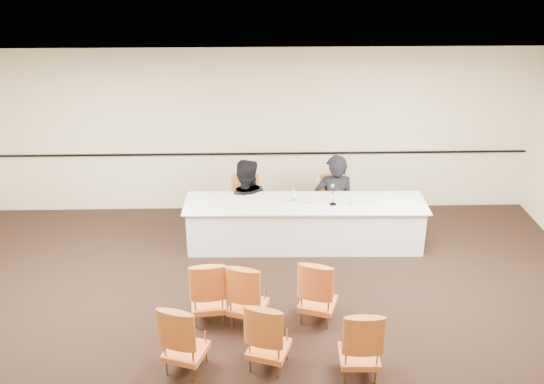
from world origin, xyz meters
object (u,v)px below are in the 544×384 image
(water_bottle, at_px, (294,196))
(aud_chair_front_left, at_px, (208,289))
(drinking_glass, at_px, (313,201))
(aud_chair_back_left, at_px, (185,336))
(coffee_cup, at_px, (354,202))
(aud_chair_back_mid, at_px, (269,333))
(panelist_second, at_px, (245,209))
(microphone, at_px, (333,196))
(aud_chair_back_right, at_px, (360,341))
(panelist_main_chair, at_px, (334,204))
(aud_chair_front_mid, at_px, (248,292))
(aud_chair_front_right, at_px, (318,289))
(panel_table, at_px, (305,224))
(panelist_second_chair, at_px, (245,205))
(panelist_main, at_px, (334,207))

(water_bottle, relative_size, aud_chair_front_left, 0.24)
(drinking_glass, bearing_deg, aud_chair_back_left, -121.14)
(coffee_cup, relative_size, aud_chair_back_mid, 0.13)
(drinking_glass, distance_m, coffee_cup, 0.65)
(panelist_second, xyz_separation_m, coffee_cup, (1.76, -0.70, 0.46))
(panelist_second, bearing_deg, microphone, 156.72)
(microphone, height_order, aud_chair_back_right, microphone)
(panelist_main_chair, distance_m, coffee_cup, 0.80)
(water_bottle, distance_m, aud_chair_back_left, 3.36)
(aud_chair_front_mid, bearing_deg, aud_chair_front_right, 21.01)
(panelist_second, relative_size, aud_chair_back_mid, 1.94)
(microphone, bearing_deg, drinking_glass, 174.13)
(panelist_second, relative_size, aud_chair_front_mid, 1.94)
(panel_table, bearing_deg, aud_chair_front_left, -124.67)
(aud_chair_front_mid, relative_size, aud_chair_front_right, 1.00)
(panelist_second_chair, bearing_deg, aud_chair_front_mid, -87.17)
(aud_chair_back_left, bearing_deg, aud_chair_front_left, 97.17)
(water_bottle, xyz_separation_m, aud_chair_back_left, (-1.46, -2.99, -0.42))
(panelist_second, distance_m, aud_chair_front_mid, 2.69)
(aud_chair_front_mid, bearing_deg, coffee_cup, 67.55)
(aud_chair_front_left, xyz_separation_m, aud_chair_back_right, (1.86, -1.12, 0.00))
(coffee_cup, height_order, aud_chair_front_mid, aud_chair_front_mid)
(panelist_main_chair, distance_m, drinking_glass, 0.84)
(microphone, bearing_deg, aud_chair_front_right, -101.41)
(aud_chair_back_left, bearing_deg, panelist_main, 77.25)
(microphone, relative_size, coffee_cup, 2.45)
(panelist_main_chair, xyz_separation_m, drinking_glass, (-0.43, -0.62, 0.36))
(panelist_main, relative_size, microphone, 6.44)
(coffee_cup, height_order, aud_chair_back_left, aud_chair_back_left)
(panelist_main, xyz_separation_m, water_bottle, (-0.74, -0.55, 0.47))
(drinking_glass, xyz_separation_m, aud_chair_back_mid, (-0.77, -2.91, -0.36))
(panelist_main, height_order, coffee_cup, panelist_main)
(panelist_main, xyz_separation_m, aud_chair_back_left, (-2.20, -3.54, 0.05))
(drinking_glass, relative_size, aud_chair_front_right, 0.11)
(drinking_glass, distance_m, aud_chair_front_mid, 2.31)
(panelist_main, bearing_deg, panelist_second_chair, -3.62)
(panelist_main_chair, distance_m, aud_chair_front_left, 3.25)
(panelist_second_chair, distance_m, aud_chair_front_left, 2.64)
(drinking_glass, bearing_deg, panelist_main_chair, 55.35)
(aud_chair_front_left, bearing_deg, aud_chair_front_mid, -15.30)
(panelist_second, bearing_deg, aud_chair_back_right, 113.04)
(panelist_second_chair, distance_m, aud_chair_front_mid, 2.69)
(water_bottle, bearing_deg, aud_chair_front_mid, -108.90)
(panelist_main, distance_m, aud_chair_back_right, 3.69)
(microphone, bearing_deg, panelist_main_chair, 81.52)
(panelist_second_chair, height_order, aud_chair_front_right, same)
(aud_chair_front_mid, xyz_separation_m, aud_chair_front_right, (0.94, 0.05, 0.00))
(aud_chair_back_right, bearing_deg, panelist_main, 89.26)
(aud_chair_back_left, height_order, aud_chair_back_right, same)
(panelist_main_chair, distance_m, aud_chair_back_mid, 3.73)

